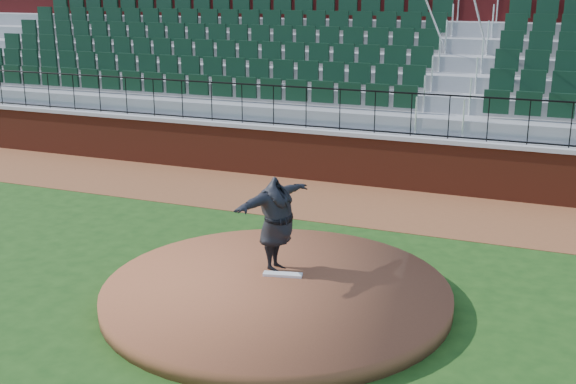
# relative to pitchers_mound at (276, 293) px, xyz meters

# --- Properties ---
(ground) EXTENTS (90.00, 90.00, 0.00)m
(ground) POSITION_rel_pitchers_mound_xyz_m (-0.43, 0.03, -0.12)
(ground) COLOR #1A3F12
(ground) RESTS_ON ground
(warning_track) EXTENTS (34.00, 3.20, 0.01)m
(warning_track) POSITION_rel_pitchers_mound_xyz_m (-0.43, 5.43, -0.12)
(warning_track) COLOR brown
(warning_track) RESTS_ON ground
(field_wall) EXTENTS (34.00, 0.35, 1.20)m
(field_wall) POSITION_rel_pitchers_mound_xyz_m (-0.43, 7.03, 0.47)
(field_wall) COLOR maroon
(field_wall) RESTS_ON ground
(wall_cap) EXTENTS (34.00, 0.45, 0.10)m
(wall_cap) POSITION_rel_pitchers_mound_xyz_m (-0.43, 7.03, 1.12)
(wall_cap) COLOR #B7B7B7
(wall_cap) RESTS_ON field_wall
(wall_railing) EXTENTS (34.00, 0.05, 1.00)m
(wall_railing) POSITION_rel_pitchers_mound_xyz_m (-0.43, 7.03, 1.67)
(wall_railing) COLOR black
(wall_railing) RESTS_ON wall_cap
(seating_stands) EXTENTS (34.00, 5.10, 4.60)m
(seating_stands) POSITION_rel_pitchers_mound_xyz_m (-0.43, 9.76, 2.18)
(seating_stands) COLOR gray
(seating_stands) RESTS_ON ground
(concourse_wall) EXTENTS (34.00, 0.50, 5.50)m
(concourse_wall) POSITION_rel_pitchers_mound_xyz_m (-0.43, 12.56, 2.62)
(concourse_wall) COLOR maroon
(concourse_wall) RESTS_ON ground
(pitchers_mound) EXTENTS (5.38, 5.38, 0.25)m
(pitchers_mound) POSITION_rel_pitchers_mound_xyz_m (0.00, 0.00, 0.00)
(pitchers_mound) COLOR brown
(pitchers_mound) RESTS_ON ground
(pitching_rubber) EXTENTS (0.65, 0.30, 0.04)m
(pitching_rubber) POSITION_rel_pitchers_mound_xyz_m (-0.06, 0.40, 0.15)
(pitching_rubber) COLOR white
(pitching_rubber) RESTS_ON pitchers_mound
(pitcher) EXTENTS (0.92, 1.98, 1.56)m
(pitcher) POSITION_rel_pitchers_mound_xyz_m (-0.26, 0.63, 0.90)
(pitcher) COLOR black
(pitcher) RESTS_ON pitchers_mound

